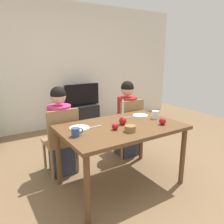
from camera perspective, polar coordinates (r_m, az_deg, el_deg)
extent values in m
plane|color=brown|center=(2.90, 2.22, -17.77)|extent=(7.68, 7.68, 0.00)
cube|color=silver|center=(4.82, -15.72, 11.11)|extent=(6.40, 0.10, 2.60)
cube|color=brown|center=(2.58, 2.38, -3.96)|extent=(1.40, 0.90, 0.04)
cylinder|color=brown|center=(2.15, -6.39, -19.30)|extent=(0.06, 0.06, 0.71)
cylinder|color=brown|center=(2.86, 17.72, -10.83)|extent=(0.06, 0.06, 0.71)
cylinder|color=brown|center=(2.79, -13.60, -11.26)|extent=(0.06, 0.06, 0.71)
cylinder|color=brown|center=(3.37, 7.55, -6.33)|extent=(0.06, 0.06, 0.71)
cube|color=#99754C|center=(3.05, -13.29, -7.34)|extent=(0.40, 0.40, 0.04)
cube|color=#99754C|center=(2.81, -12.36, -3.91)|extent=(0.40, 0.04, 0.45)
cylinder|color=#99754C|center=(3.34, -11.26, -9.46)|extent=(0.04, 0.04, 0.41)
cylinder|color=#99754C|center=(3.25, -16.94, -10.55)|extent=(0.04, 0.04, 0.41)
cylinder|color=#99754C|center=(3.05, -8.89, -11.75)|extent=(0.04, 0.04, 0.41)
cylinder|color=#99754C|center=(2.95, -15.10, -13.06)|extent=(0.04, 0.04, 0.41)
cube|color=#99754C|center=(3.51, 3.32, -4.03)|extent=(0.40, 0.40, 0.04)
cube|color=#99754C|center=(3.30, 5.20, -0.84)|extent=(0.40, 0.04, 0.45)
cylinder|color=#99754C|center=(3.81, 3.87, -6.10)|extent=(0.04, 0.04, 0.41)
cylinder|color=#99754C|center=(3.63, -0.50, -7.13)|extent=(0.04, 0.04, 0.41)
cylinder|color=#99754C|center=(3.56, 7.12, -7.71)|extent=(0.04, 0.04, 0.41)
cylinder|color=#99754C|center=(3.37, 2.58, -8.94)|extent=(0.04, 0.04, 0.41)
cube|color=#33384C|center=(3.09, -12.75, -11.18)|extent=(0.28, 0.28, 0.45)
cylinder|color=#D1337A|center=(2.92, -13.26, -2.93)|extent=(0.30, 0.30, 0.48)
sphere|color=tan|center=(2.84, -13.68, 3.92)|extent=(0.19, 0.19, 0.19)
sphere|color=black|center=(2.83, -13.72, 4.52)|extent=(0.19, 0.19, 0.19)
cube|color=#33384C|center=(3.54, 3.74, -7.39)|extent=(0.28, 0.28, 0.45)
cylinder|color=#AD2323|center=(3.40, 3.87, -0.10)|extent=(0.30, 0.30, 0.48)
sphere|color=tan|center=(3.33, 3.98, 5.83)|extent=(0.19, 0.19, 0.19)
sphere|color=black|center=(3.32, 3.99, 6.34)|extent=(0.19, 0.19, 0.19)
cube|color=black|center=(4.91, -7.55, -0.98)|extent=(0.64, 0.40, 0.48)
cube|color=black|center=(4.81, -7.75, 4.42)|extent=(0.79, 0.04, 0.46)
cube|color=black|center=(4.81, -7.74, 4.42)|extent=(0.76, 0.05, 0.46)
sphere|color=red|center=(2.60, 2.77, -2.30)|extent=(0.09, 0.09, 0.09)
cylinder|color=#EFE5C6|center=(2.56, 2.81, 0.87)|extent=(0.02, 0.02, 0.21)
cylinder|color=silver|center=(2.50, -8.37, -4.08)|extent=(0.23, 0.23, 0.01)
cylinder|color=white|center=(3.00, 7.29, -0.86)|extent=(0.21, 0.21, 0.01)
cylinder|color=#33477F|center=(2.26, -9.38, -5.17)|extent=(0.08, 0.08, 0.09)
torus|color=#33477F|center=(2.28, -8.14, -4.84)|extent=(0.06, 0.01, 0.06)
cylinder|color=white|center=(2.89, 11.06, -0.69)|extent=(0.09, 0.09, 0.10)
torus|color=white|center=(2.93, 11.88, -0.43)|extent=(0.07, 0.01, 0.07)
cube|color=silver|center=(2.53, -4.47, -3.81)|extent=(0.18, 0.03, 0.01)
cube|color=silver|center=(2.91, 4.59, -1.36)|extent=(0.18, 0.06, 0.01)
cylinder|color=olive|center=(2.38, 4.69, -4.28)|extent=(0.12, 0.12, 0.07)
sphere|color=red|center=(2.43, 0.79, -3.75)|extent=(0.07, 0.07, 0.07)
sphere|color=#AB151E|center=(2.66, 12.88, -2.34)|extent=(0.08, 0.08, 0.08)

